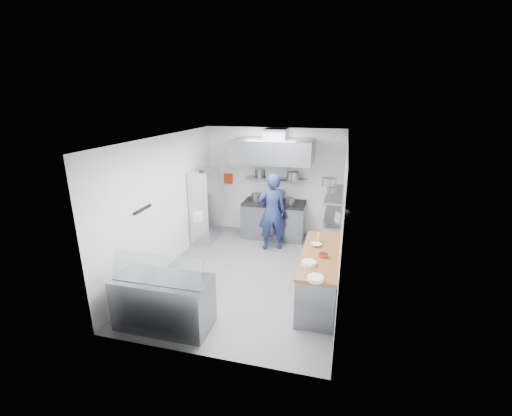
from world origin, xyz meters
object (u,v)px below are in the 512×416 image
(wire_rack, at_px, (205,206))
(display_case, at_px, (164,302))
(chef, at_px, (272,212))
(gas_range, at_px, (274,220))

(wire_rack, xyz_separation_m, display_case, (0.69, -3.44, -0.50))
(chef, height_order, display_case, chef)
(gas_range, distance_m, display_case, 4.21)
(wire_rack, distance_m, display_case, 3.55)
(wire_rack, bearing_deg, chef, -2.99)
(chef, xyz_separation_m, display_case, (-1.04, -3.35, -0.51))
(gas_range, distance_m, wire_rack, 1.82)
(display_case, bearing_deg, gas_range, 77.09)
(chef, bearing_deg, wire_rack, -25.86)
(gas_range, xyz_separation_m, wire_rack, (-1.63, -0.66, 0.48))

